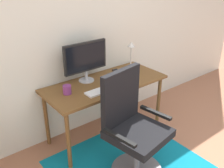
{
  "coord_description": "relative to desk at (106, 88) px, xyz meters",
  "views": [
    {
      "loc": [
        -1.78,
        -0.38,
        1.98
      ],
      "look_at": [
        -0.24,
        1.57,
        0.81
      ],
      "focal_mm": 41.62,
      "sensor_mm": 36.0,
      "label": 1
    }
  ],
  "objects": [
    {
      "name": "office_chair",
      "position": [
        -0.18,
        -0.68,
        -0.17
      ],
      "size": [
        0.65,
        0.59,
        1.09
      ],
      "rotation": [
        0.0,
        0.0,
        0.16
      ],
      "color": "slate",
      "rests_on": "ground"
    },
    {
      "name": "desk_lamp",
      "position": [
        0.33,
        -0.06,
        0.35
      ],
      "size": [
        0.11,
        0.11,
        0.44
      ],
      "color": "black",
      "rests_on": "desk"
    },
    {
      "name": "computer_mouse",
      "position": [
        0.2,
        -0.13,
        0.09
      ],
      "size": [
        0.06,
        0.1,
        0.03
      ],
      "primitive_type": "ellipsoid",
      "color": "white",
      "rests_on": "desk"
    },
    {
      "name": "area_rug",
      "position": [
        -0.17,
        -0.64,
        -0.64
      ],
      "size": [
        1.46,
        1.35,
        0.01
      ],
      "primitive_type": "cube",
      "color": "#0C7690",
      "rests_on": "ground"
    },
    {
      "name": "wall_back",
      "position": [
        0.14,
        0.38,
        0.66
      ],
      "size": [
        6.0,
        0.1,
        2.6
      ],
      "primitive_type": "cube",
      "color": "silver",
      "rests_on": "ground"
    },
    {
      "name": "desk",
      "position": [
        0.0,
        0.0,
        0.0
      ],
      "size": [
        1.45,
        0.63,
        0.71
      ],
      "color": "brown",
      "rests_on": "ground"
    },
    {
      "name": "cell_phone",
      "position": [
        0.31,
        0.17,
        0.08
      ],
      "size": [
        0.09,
        0.15,
        0.01
      ],
      "primitive_type": "cube",
      "rotation": [
        0.0,
        0.0,
        -0.17
      ],
      "color": "black",
      "rests_on": "desk"
    },
    {
      "name": "coffee_cup",
      "position": [
        -0.49,
        0.02,
        0.12
      ],
      "size": [
        0.09,
        0.09,
        0.1
      ],
      "primitive_type": "cylinder",
      "color": "#7F3579",
      "rests_on": "desk"
    },
    {
      "name": "keyboard",
      "position": [
        -0.14,
        -0.16,
        0.08
      ],
      "size": [
        0.43,
        0.13,
        0.02
      ],
      "primitive_type": "cube",
      "color": "white",
      "rests_on": "desk"
    },
    {
      "name": "monitor",
      "position": [
        -0.15,
        0.17,
        0.35
      ],
      "size": [
        0.54,
        0.18,
        0.47
      ],
      "color": "#B2B2B7",
      "rests_on": "desk"
    }
  ]
}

